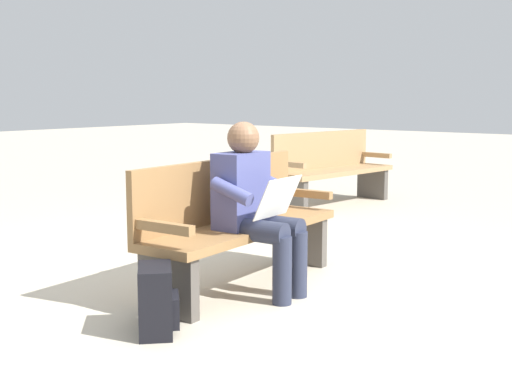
# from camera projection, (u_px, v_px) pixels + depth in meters

# --- Properties ---
(ground_plane) EXTENTS (40.00, 40.00, 0.00)m
(ground_plane) POSITION_uv_depth(u_px,v_px,m) (244.00, 286.00, 4.88)
(ground_plane) COLOR #B7AD99
(bench_near) EXTENTS (1.83, 0.60, 0.90)m
(bench_near) POSITION_uv_depth(u_px,v_px,m) (235.00, 222.00, 4.85)
(bench_near) COLOR olive
(bench_near) RESTS_ON ground
(person_seated) EXTENTS (0.59, 0.59, 1.18)m
(person_seated) POSITION_uv_depth(u_px,v_px,m) (255.00, 203.00, 4.62)
(person_seated) COLOR #474C84
(person_seated) RESTS_ON ground
(backpack) EXTENTS (0.36, 0.37, 0.40)m
(backpack) POSITION_uv_depth(u_px,v_px,m) (157.00, 301.00, 3.89)
(backpack) COLOR black
(backpack) RESTS_ON ground
(bench_far) EXTENTS (1.84, 0.67, 0.90)m
(bench_far) POSITION_uv_depth(u_px,v_px,m) (331.00, 168.00, 8.43)
(bench_far) COLOR #9E7A51
(bench_far) RESTS_ON ground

